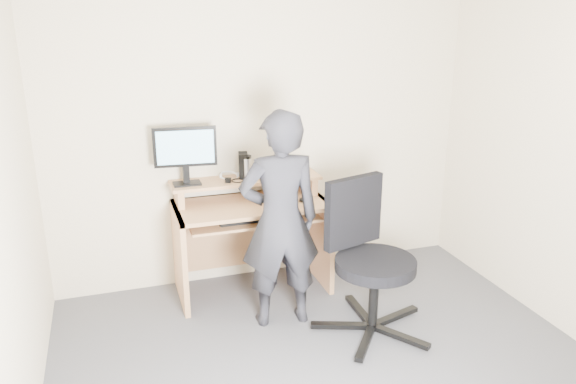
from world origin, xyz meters
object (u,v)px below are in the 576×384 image
person (280,221)px  desk (249,224)px  monitor (185,150)px  office_chair (367,253)px

person → desk: bearing=-80.0°
monitor → office_chair: bearing=-34.6°
office_chair → person: (-0.55, 0.28, 0.21)m
office_chair → monitor: bearing=122.9°
desk → office_chair: office_chair is taller
monitor → office_chair: (1.10, -0.94, -0.60)m
desk → person: size_ratio=0.76×
desk → office_chair: size_ratio=1.12×
desk → person: (0.07, -0.61, 0.24)m
desk → office_chair: (0.62, -0.89, 0.04)m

